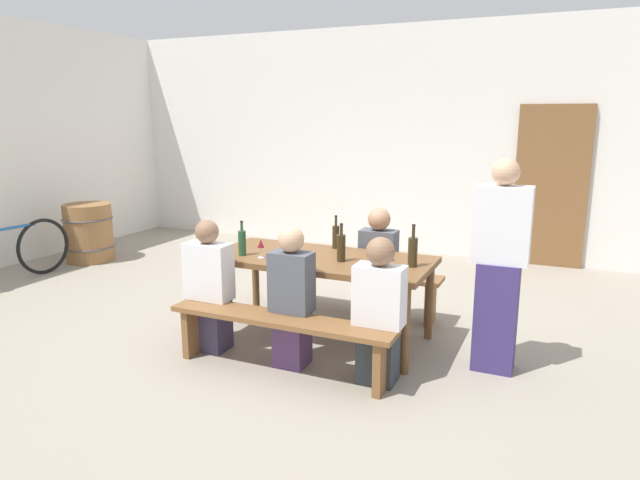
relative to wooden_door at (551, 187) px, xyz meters
name	(u,v)px	position (x,y,z in m)	size (l,w,h in m)	color
ground_plane	(320,338)	(-1.70, -3.54, -1.05)	(24.00, 24.00, 0.00)	gray
back_wall	(426,141)	(-1.70, 0.14, 0.55)	(14.00, 0.20, 3.20)	silver
wooden_door	(551,187)	(0.00, 0.00, 0.00)	(0.90, 0.06, 2.10)	brown
tasting_table	(320,265)	(-1.70, -3.54, -0.38)	(1.93, 0.90, 0.75)	brown
bench_near	(280,329)	(-1.70, -4.29, -0.70)	(1.83, 0.30, 0.45)	brown
bench_far	(350,279)	(-1.70, -2.80, -0.70)	(1.83, 0.30, 0.45)	brown
wine_bottle_0	(341,247)	(-1.48, -3.61, -0.18)	(0.07, 0.07, 0.33)	#332814
wine_bottle_1	(336,236)	(-1.70, -3.19, -0.19)	(0.07, 0.07, 0.31)	#332814
wine_bottle_2	(413,251)	(-0.88, -3.54, -0.17)	(0.08, 0.08, 0.35)	#332814
wine_bottle_3	(242,242)	(-2.35, -3.77, -0.18)	(0.07, 0.07, 0.31)	#234C2D
wine_glass_0	(388,250)	(-1.12, -3.43, -0.20)	(0.07, 0.07, 0.14)	silver
wine_glass_1	(381,253)	(-1.11, -3.66, -0.18)	(0.08, 0.08, 0.17)	silver
wine_glass_2	(371,251)	(-1.23, -3.58, -0.19)	(0.08, 0.08, 0.15)	silver
wine_glass_3	(261,245)	(-2.15, -3.79, -0.18)	(0.06, 0.06, 0.16)	silver
seated_guest_near_0	(209,289)	(-2.45, -4.14, -0.52)	(0.39, 0.24, 1.12)	#3B3450
seated_guest_near_1	(292,300)	(-1.68, -4.14, -0.50)	(0.33, 0.24, 1.13)	#4F3560
seated_guest_near_2	(379,314)	(-0.96, -4.14, -0.52)	(0.37, 0.24, 1.11)	#2E373B
seated_guest_far_0	(378,268)	(-1.37, -2.95, -0.51)	(0.34, 0.24, 1.12)	#585655
standing_host	(499,271)	(-0.20, -3.56, -0.25)	(0.41, 0.24, 1.65)	navy
wine_barrel	(89,232)	(-5.73, -2.29, -0.66)	(0.66, 0.66, 0.79)	olive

